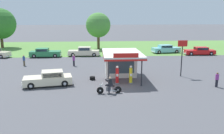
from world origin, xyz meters
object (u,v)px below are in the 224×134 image
object	(u,v)px
gas_pump_nearside	(117,76)
featured_classic_sedan	(49,79)
parked_car_back_row_far_left	(200,51)
parked_car_second_row_spare	(166,49)
spare_tire_stack	(92,78)
bystander_strolling_foreground	(74,60)
gas_pump_offside	(131,75)
motorcycle_with_rider	(110,87)
roadside_pole_sign	(182,52)
bystander_chatting_near_pumps	(24,60)
parked_car_back_row_right	(84,52)
parked_car_back_row_centre_right	(45,53)
bystander_standing_back_lot	(217,79)

from	to	relation	value
gas_pump_nearside	featured_classic_sedan	distance (m)	7.04
gas_pump_nearside	parked_car_back_row_far_left	distance (m)	23.95
parked_car_second_row_spare	spare_tire_stack	xyz separation A→B (m)	(-13.73, -18.26, -0.53)
bystander_strolling_foreground	gas_pump_offside	bearing A→B (deg)	-53.68
gas_pump_offside	motorcycle_with_rider	world-z (taller)	gas_pump_offside
motorcycle_with_rider	roadside_pole_sign	bearing A→B (deg)	32.78
roadside_pole_sign	bystander_chatting_near_pumps	bearing A→B (deg)	160.13
featured_classic_sedan	parked_car_back_row_far_left	size ratio (longest dim) A/B	0.93
parked_car_second_row_spare	parked_car_back_row_right	world-z (taller)	parked_car_back_row_right
bystander_strolling_foreground	roadside_pole_sign	xyz separation A→B (m)	(13.05, -6.60, 2.07)
spare_tire_stack	featured_classic_sedan	bearing A→B (deg)	-157.59
parked_car_back_row_far_left	roadside_pole_sign	world-z (taller)	roadside_pole_sign
parked_car_back_row_centre_right	spare_tire_stack	bearing A→B (deg)	-61.57
parked_car_second_row_spare	bystander_standing_back_lot	world-z (taller)	same
parked_car_back_row_right	bystander_strolling_foreground	xyz separation A→B (m)	(-1.05, -8.43, 0.14)
motorcycle_with_rider	parked_car_back_row_far_left	distance (m)	26.91
parked_car_back_row_right	bystander_chatting_near_pumps	distance (m)	11.22
motorcycle_with_rider	roadside_pole_sign	distance (m)	10.66
gas_pump_nearside	parked_car_back_row_right	xyz separation A→B (m)	(-4.24, 17.58, -0.17)
parked_car_back_row_centre_right	bystander_strolling_foreground	bearing A→B (deg)	-54.44
gas_pump_nearside	bystander_strolling_foreground	distance (m)	10.56
bystander_strolling_foreground	spare_tire_stack	xyz separation A→B (m)	(2.68, -7.44, -0.67)
bystander_standing_back_lot	motorcycle_with_rider	bearing A→B (deg)	-173.61
parked_car_second_row_spare	roadside_pole_sign	bearing A→B (deg)	-100.90
parked_car_back_row_centre_right	bystander_standing_back_lot	distance (m)	27.96
gas_pump_nearside	bystander_chatting_near_pumps	distance (m)	15.75
bystander_standing_back_lot	spare_tire_stack	xyz separation A→B (m)	(-12.45, 3.59, -0.61)
parked_car_back_row_centre_right	roadside_pole_sign	xyz separation A→B (m)	(18.62, -14.38, 2.23)
parked_car_back_row_centre_right	roadside_pole_sign	world-z (taller)	roadside_pole_sign
bystander_chatting_near_pumps	spare_tire_stack	xyz separation A→B (m)	(9.72, -8.10, -0.62)
parked_car_back_row_far_left	roadside_pole_sign	size ratio (longest dim) A/B	1.32
parked_car_back_row_far_left	bystander_standing_back_lot	xyz separation A→B (m)	(-6.75, -19.17, 0.14)
bystander_chatting_near_pumps	motorcycle_with_rider	bearing A→B (deg)	-48.70
parked_car_back_row_far_left	spare_tire_stack	size ratio (longest dim) A/B	9.30
gas_pump_offside	parked_car_second_row_spare	xyz separation A→B (m)	(9.69, 19.97, -0.18)
gas_pump_offside	parked_car_back_row_right	world-z (taller)	gas_pump_offside
parked_car_back_row_centre_right	parked_car_back_row_far_left	size ratio (longest dim) A/B	0.96
parked_car_back_row_far_left	parked_car_back_row_right	bearing A→B (deg)	179.20
spare_tire_stack	bystander_standing_back_lot	bearing A→B (deg)	-16.10
parked_car_back_row_centre_right	spare_tire_stack	xyz separation A→B (m)	(8.24, -15.22, -0.51)
gas_pump_nearside	gas_pump_offside	xyz separation A→B (m)	(1.43, 0.00, 0.00)
parked_car_back_row_right	motorcycle_with_rider	bearing A→B (deg)	-81.07
parked_car_back_row_far_left	bystander_chatting_near_pumps	bearing A→B (deg)	-165.50
parked_car_second_row_spare	parked_car_back_row_right	size ratio (longest dim) A/B	0.99
motorcycle_with_rider	parked_car_back_row_right	size ratio (longest dim) A/B	0.41
gas_pump_nearside	spare_tire_stack	bearing A→B (deg)	146.88
bystander_standing_back_lot	parked_car_back_row_right	bearing A→B (deg)	125.87
motorcycle_with_rider	bystander_standing_back_lot	size ratio (longest dim) A/B	1.52
parked_car_second_row_spare	roadside_pole_sign	size ratio (longest dim) A/B	1.31
parked_car_back_row_far_left	gas_pump_nearside	bearing A→B (deg)	-133.81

